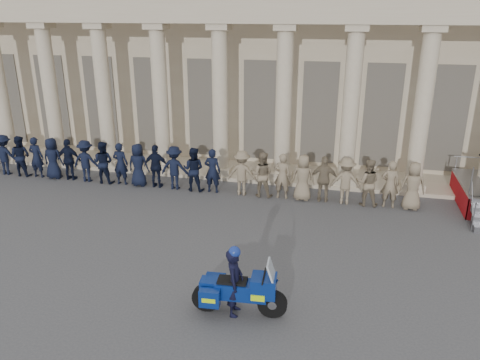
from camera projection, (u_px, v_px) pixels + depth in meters
The scene contains 5 objects.
ground at pixel (189, 278), 12.56m from camera, with size 90.00×90.00×0.00m, color #414143.
building at pixel (278, 56), 24.51m from camera, with size 40.00×12.50×9.00m.
officer_rank at pixel (167, 167), 18.62m from camera, with size 19.22×0.67×1.76m.
motorcycle at pixel (240, 290), 10.87m from camera, with size 2.27×0.94×1.45m.
rider at pixel (235, 281), 10.81m from camera, with size 0.44×0.64×1.77m.
Camera 1 is at (3.83, -10.31, 6.76)m, focal length 35.00 mm.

